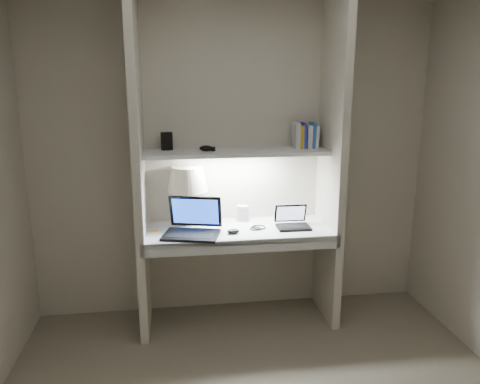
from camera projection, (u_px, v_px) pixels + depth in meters
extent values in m
cube|color=beige|center=(233.00, 161.00, 3.77)|extent=(3.20, 0.01, 2.50)
cube|color=beige|center=(139.00, 170.00, 3.40)|extent=(0.06, 0.55, 2.50)
cube|color=beige|center=(332.00, 165.00, 3.60)|extent=(0.06, 0.55, 2.50)
cube|color=white|center=(238.00, 231.00, 3.62)|extent=(1.40, 0.55, 0.04)
cube|color=silver|center=(243.00, 246.00, 3.38)|extent=(1.46, 0.03, 0.10)
cube|color=silver|center=(236.00, 152.00, 3.57)|extent=(1.40, 0.36, 0.03)
cube|color=white|center=(236.00, 155.00, 3.58)|extent=(0.60, 0.04, 0.02)
cylinder|color=white|center=(188.00, 223.00, 3.72)|extent=(0.12, 0.12, 0.02)
ellipsoid|color=white|center=(188.00, 210.00, 3.70)|extent=(0.16, 0.16, 0.20)
cylinder|color=white|center=(188.00, 196.00, 3.67)|extent=(0.03, 0.03, 0.08)
sphere|color=#FFD899|center=(187.00, 185.00, 3.65)|extent=(0.05, 0.05, 0.05)
cube|color=black|center=(191.00, 235.00, 3.44)|extent=(0.46, 0.37, 0.02)
cube|color=black|center=(191.00, 234.00, 3.43)|extent=(0.38, 0.27, 0.00)
cube|color=black|center=(196.00, 211.00, 3.57)|extent=(0.41, 0.17, 0.25)
cube|color=blue|center=(195.00, 212.00, 3.56)|extent=(0.35, 0.14, 0.20)
cube|color=black|center=(293.00, 227.00, 3.62)|extent=(0.25, 0.18, 0.02)
cube|color=black|center=(293.00, 226.00, 3.62)|extent=(0.22, 0.12, 0.00)
cube|color=black|center=(290.00, 213.00, 3.70)|extent=(0.25, 0.05, 0.15)
cube|color=#CED4FD|center=(291.00, 213.00, 3.70)|extent=(0.22, 0.04, 0.12)
cube|color=silver|center=(243.00, 213.00, 3.79)|extent=(0.11, 0.09, 0.13)
ellipsoid|color=black|center=(233.00, 231.00, 3.49)|extent=(0.11, 0.08, 0.04)
torus|color=black|center=(259.00, 227.00, 3.63)|extent=(0.13, 0.13, 0.01)
cube|color=yellow|center=(154.00, 231.00, 3.56)|extent=(0.09, 0.09, 0.00)
cube|color=white|center=(315.00, 136.00, 3.70)|extent=(0.03, 0.13, 0.18)
cube|color=#2A62AA|center=(312.00, 135.00, 3.70)|extent=(0.04, 0.13, 0.20)
cube|color=silver|center=(308.00, 136.00, 3.69)|extent=(0.04, 0.13, 0.18)
cube|color=#2938B4|center=(303.00, 135.00, 3.69)|extent=(0.02, 0.13, 0.20)
cube|color=#C28D1B|center=(300.00, 137.00, 3.68)|extent=(0.03, 0.13, 0.18)
cube|color=silver|center=(296.00, 135.00, 3.68)|extent=(0.04, 0.13, 0.20)
cube|color=black|center=(167.00, 141.00, 3.58)|extent=(0.09, 0.07, 0.14)
ellipsoid|color=black|center=(206.00, 148.00, 3.52)|extent=(0.11, 0.09, 0.04)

